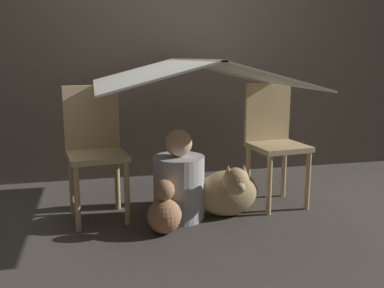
{
  "coord_description": "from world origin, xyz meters",
  "views": [
    {
      "loc": [
        -0.65,
        -2.69,
        1.07
      ],
      "look_at": [
        0.0,
        0.08,
        0.49
      ],
      "focal_mm": 40.0,
      "sensor_mm": 36.0,
      "label": 1
    }
  ],
  "objects_px": {
    "person_front": "(179,183)",
    "chair_left": "(95,146)",
    "chair_right": "(274,138)",
    "dog": "(229,191)"
  },
  "relations": [
    {
      "from": "person_front",
      "to": "chair_left",
      "type": "bearing_deg",
      "value": 163.26
    },
    {
      "from": "chair_right",
      "to": "dog",
      "type": "relative_size",
      "value": 2.05
    },
    {
      "from": "chair_left",
      "to": "chair_right",
      "type": "xyz_separation_m",
      "value": [
        1.27,
        0.0,
        0.0
      ]
    },
    {
      "from": "chair_left",
      "to": "dog",
      "type": "xyz_separation_m",
      "value": [
        0.86,
        -0.22,
        -0.31
      ]
    },
    {
      "from": "person_front",
      "to": "dog",
      "type": "bearing_deg",
      "value": -9.7
    },
    {
      "from": "person_front",
      "to": "dog",
      "type": "xyz_separation_m",
      "value": [
        0.33,
        -0.06,
        -0.06
      ]
    },
    {
      "from": "chair_left",
      "to": "dog",
      "type": "height_order",
      "value": "chair_left"
    },
    {
      "from": "chair_left",
      "to": "person_front",
      "type": "xyz_separation_m",
      "value": [
        0.53,
        -0.16,
        -0.24
      ]
    },
    {
      "from": "chair_left",
      "to": "chair_right",
      "type": "height_order",
      "value": "same"
    },
    {
      "from": "chair_left",
      "to": "dog",
      "type": "distance_m",
      "value": 0.94
    }
  ]
}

